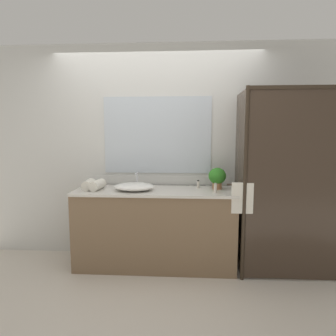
# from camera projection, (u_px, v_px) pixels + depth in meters

# --- Properties ---
(ground_plane) EXTENTS (8.00, 8.00, 0.00)m
(ground_plane) POSITION_uv_depth(u_px,v_px,m) (155.00, 265.00, 3.34)
(ground_plane) COLOR beige
(wall_back_with_mirror) EXTENTS (4.40, 0.06, 2.60)m
(wall_back_with_mirror) POSITION_uv_depth(u_px,v_px,m) (158.00, 152.00, 3.52)
(wall_back_with_mirror) COLOR silver
(wall_back_with_mirror) RESTS_ON ground_plane
(vanity_cabinet) EXTENTS (1.80, 0.58, 0.90)m
(vanity_cabinet) POSITION_uv_depth(u_px,v_px,m) (155.00, 228.00, 3.30)
(vanity_cabinet) COLOR brown
(vanity_cabinet) RESTS_ON ground_plane
(shower_enclosure) EXTENTS (1.20, 0.59, 2.00)m
(shower_enclosure) POSITION_uv_depth(u_px,v_px,m) (275.00, 183.00, 2.96)
(shower_enclosure) COLOR #2D2319
(shower_enclosure) RESTS_ON ground_plane
(sink_basin) EXTENTS (0.46, 0.36, 0.08)m
(sink_basin) POSITION_uv_depth(u_px,v_px,m) (134.00, 187.00, 3.20)
(sink_basin) COLOR white
(sink_basin) RESTS_ON vanity_cabinet
(faucet) EXTENTS (0.17, 0.14, 0.18)m
(faucet) POSITION_uv_depth(u_px,v_px,m) (137.00, 182.00, 3.39)
(faucet) COLOR silver
(faucet) RESTS_ON vanity_cabinet
(potted_plant) EXTENTS (0.20, 0.20, 0.25)m
(potted_plant) POSITION_uv_depth(u_px,v_px,m) (217.00, 177.00, 3.26)
(potted_plant) COLOR #B77A51
(potted_plant) RESTS_ON vanity_cabinet
(amenity_bottle_lotion) EXTENTS (0.03, 0.03, 0.09)m
(amenity_bottle_lotion) POSITION_uv_depth(u_px,v_px,m) (198.00, 184.00, 3.33)
(amenity_bottle_lotion) COLOR silver
(amenity_bottle_lotion) RESTS_ON vanity_cabinet
(amenity_bottle_conditioner) EXTENTS (0.03, 0.03, 0.10)m
(amenity_bottle_conditioner) POSITION_uv_depth(u_px,v_px,m) (215.00, 188.00, 3.08)
(amenity_bottle_conditioner) COLOR silver
(amenity_bottle_conditioner) RESTS_ON vanity_cabinet
(rolled_towel_near_edge) EXTENTS (0.13, 0.24, 0.11)m
(rolled_towel_near_edge) POSITION_uv_depth(u_px,v_px,m) (89.00, 185.00, 3.26)
(rolled_towel_near_edge) COLOR silver
(rolled_towel_near_edge) RESTS_ON vanity_cabinet
(rolled_towel_middle) EXTENTS (0.14, 0.27, 0.11)m
(rolled_towel_middle) POSITION_uv_depth(u_px,v_px,m) (97.00, 185.00, 3.23)
(rolled_towel_middle) COLOR silver
(rolled_towel_middle) RESTS_ON vanity_cabinet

